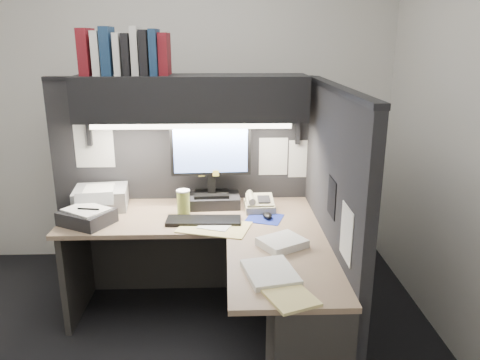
# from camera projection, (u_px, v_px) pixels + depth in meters

# --- Properties ---
(floor) EXTENTS (3.50, 3.50, 0.00)m
(floor) POSITION_uv_depth(u_px,v_px,m) (171.00, 359.00, 2.86)
(floor) COLOR black
(floor) RESTS_ON ground
(wall_back) EXTENTS (3.50, 0.04, 2.70)m
(wall_back) POSITION_uv_depth(u_px,v_px,m) (183.00, 105.00, 3.91)
(wall_back) COLOR silver
(wall_back) RESTS_ON floor
(wall_front) EXTENTS (3.50, 0.04, 2.70)m
(wall_front) POSITION_uv_depth(u_px,v_px,m) (72.00, 287.00, 1.04)
(wall_front) COLOR silver
(wall_front) RESTS_ON floor
(partition_back) EXTENTS (1.90, 0.06, 1.60)m
(partition_back) POSITION_uv_depth(u_px,v_px,m) (184.00, 188.00, 3.52)
(partition_back) COLOR black
(partition_back) RESTS_ON floor
(partition_right) EXTENTS (0.06, 1.50, 1.60)m
(partition_right) POSITION_uv_depth(u_px,v_px,m) (330.00, 224.00, 2.84)
(partition_right) COLOR black
(partition_right) RESTS_ON floor
(desk) EXTENTS (1.70, 1.53, 0.73)m
(desk) POSITION_uv_depth(u_px,v_px,m) (240.00, 294.00, 2.75)
(desk) COLOR #8F715B
(desk) RESTS_ON floor
(overhead_shelf) EXTENTS (1.55, 0.34, 0.30)m
(overhead_shelf) POSITION_uv_depth(u_px,v_px,m) (192.00, 98.00, 3.15)
(overhead_shelf) COLOR black
(overhead_shelf) RESTS_ON partition_back
(task_light_tube) EXTENTS (1.32, 0.04, 0.04)m
(task_light_tube) POSITION_uv_depth(u_px,v_px,m) (191.00, 126.00, 3.07)
(task_light_tube) COLOR white
(task_light_tube) RESTS_ON overhead_shelf
(monitor) EXTENTS (0.56, 0.26, 0.60)m
(monitor) POSITION_uv_depth(u_px,v_px,m) (211.00, 174.00, 3.29)
(monitor) COLOR black
(monitor) RESTS_ON desk
(keyboard) EXTENTS (0.49, 0.18, 0.02)m
(keyboard) POSITION_uv_depth(u_px,v_px,m) (204.00, 221.00, 3.05)
(keyboard) COLOR black
(keyboard) RESTS_ON desk
(mousepad) EXTENTS (0.28, 0.27, 0.00)m
(mousepad) POSITION_uv_depth(u_px,v_px,m) (264.00, 218.00, 3.12)
(mousepad) COLOR navy
(mousepad) RESTS_ON desk
(mouse) EXTENTS (0.08, 0.11, 0.04)m
(mouse) POSITION_uv_depth(u_px,v_px,m) (267.00, 216.00, 3.11)
(mouse) COLOR black
(mouse) RESTS_ON mousepad
(telephone) EXTENTS (0.21, 0.22, 0.08)m
(telephone) POSITION_uv_depth(u_px,v_px,m) (260.00, 204.00, 3.27)
(telephone) COLOR #B1AA88
(telephone) RESTS_ON desk
(coffee_cup) EXTENTS (0.10, 0.10, 0.16)m
(coffee_cup) POSITION_uv_depth(u_px,v_px,m) (183.00, 203.00, 3.18)
(coffee_cup) COLOR #D3C354
(coffee_cup) RESTS_ON desk
(printer) EXTENTS (0.40, 0.35, 0.14)m
(printer) POSITION_uv_depth(u_px,v_px,m) (101.00, 198.00, 3.31)
(printer) COLOR #9A9D9F
(printer) RESTS_ON desk
(notebook_stack) EXTENTS (0.39, 0.37, 0.09)m
(notebook_stack) POSITION_uv_depth(u_px,v_px,m) (87.00, 217.00, 3.02)
(notebook_stack) COLOR black
(notebook_stack) RESTS_ON desk
(open_folder) EXTENTS (0.50, 0.40, 0.01)m
(open_folder) POSITION_uv_depth(u_px,v_px,m) (214.00, 227.00, 2.97)
(open_folder) COLOR #DBCB7B
(open_folder) RESTS_ON desk
(paper_stack_a) EXTENTS (0.31, 0.30, 0.05)m
(paper_stack_a) POSITION_uv_depth(u_px,v_px,m) (282.00, 243.00, 2.70)
(paper_stack_a) COLOR white
(paper_stack_a) RESTS_ON desk
(paper_stack_b) EXTENTS (0.30, 0.35, 0.03)m
(paper_stack_b) POSITION_uv_depth(u_px,v_px,m) (270.00, 273.00, 2.37)
(paper_stack_b) COLOR white
(paper_stack_b) RESTS_ON desk
(manila_stack) EXTENTS (0.28, 0.31, 0.01)m
(manila_stack) POSITION_uv_depth(u_px,v_px,m) (289.00, 296.00, 2.16)
(manila_stack) COLOR #DBCB7B
(manila_stack) RESTS_ON desk
(binder_row) EXTENTS (0.57, 0.25, 0.31)m
(binder_row) POSITION_uv_depth(u_px,v_px,m) (126.00, 53.00, 3.06)
(binder_row) COLOR maroon
(binder_row) RESTS_ON overhead_shelf
(pinned_papers) EXTENTS (1.76, 1.31, 0.51)m
(pinned_papers) POSITION_uv_depth(u_px,v_px,m) (237.00, 168.00, 3.11)
(pinned_papers) COLOR white
(pinned_papers) RESTS_ON partition_back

